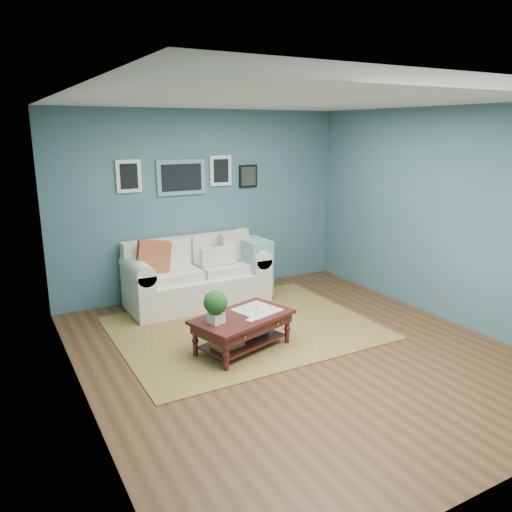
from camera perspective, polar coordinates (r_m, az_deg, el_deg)
room_shell at (r=5.33m, az=4.42°, el=2.80°), size 5.00×5.02×2.70m
area_rug at (r=6.31m, az=-1.37°, el=-8.17°), size 3.09×2.47×0.01m
loveseat at (r=7.13m, az=-6.21°, el=-2.07°), size 1.99×0.90×1.02m
coffee_table at (r=5.56m, az=-2.04°, el=-7.61°), size 1.24×0.93×0.77m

